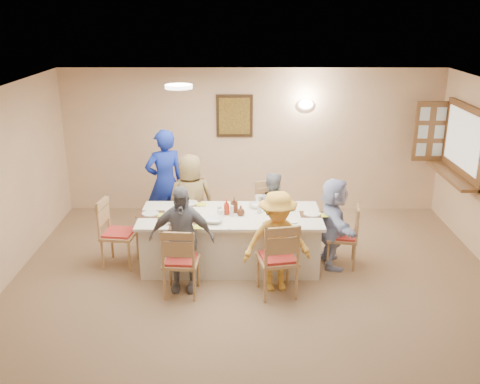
{
  "coord_description": "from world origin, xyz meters",
  "views": [
    {
      "loc": [
        -0.18,
        -5.52,
        3.46
      ],
      "look_at": [
        -0.2,
        1.4,
        1.05
      ],
      "focal_mm": 40.0,
      "sensor_mm": 36.0,
      "label": 1
    }
  ],
  "objects_px": {
    "diner_front_left": "(182,239)",
    "diner_right_end": "(333,223)",
    "chair_right_end": "(342,235)",
    "condiment_ketchup": "(227,207)",
    "diner_front_right": "(277,242)",
    "chair_back_right": "(271,213)",
    "chair_back_left": "(192,212)",
    "chair_front_right": "(277,257)",
    "diner_back_left": "(191,201)",
    "caregiver": "(165,182)",
    "diner_back_right": "(271,209)",
    "chair_left_end": "(119,233)",
    "dining_table": "(231,240)",
    "serving_hatch": "(464,143)",
    "chair_front_left": "(181,260)"
  },
  "relations": [
    {
      "from": "diner_front_left",
      "to": "diner_right_end",
      "type": "distance_m",
      "value": 2.13
    },
    {
      "from": "chair_right_end",
      "to": "condiment_ketchup",
      "type": "height_order",
      "value": "condiment_ketchup"
    },
    {
      "from": "diner_front_left",
      "to": "diner_front_right",
      "type": "relative_size",
      "value": 1.06
    },
    {
      "from": "chair_back_right",
      "to": "diner_front_right",
      "type": "relative_size",
      "value": 0.71
    },
    {
      "from": "chair_back_left",
      "to": "chair_front_right",
      "type": "distance_m",
      "value": 2.0
    },
    {
      "from": "diner_back_left",
      "to": "caregiver",
      "type": "distance_m",
      "value": 0.66
    },
    {
      "from": "diner_right_end",
      "to": "condiment_ketchup",
      "type": "relative_size",
      "value": 5.84
    },
    {
      "from": "chair_right_end",
      "to": "diner_back_right",
      "type": "bearing_deg",
      "value": -116.07
    },
    {
      "from": "diner_front_right",
      "to": "chair_left_end",
      "type": "bearing_deg",
      "value": 154.39
    },
    {
      "from": "caregiver",
      "to": "chair_front_right",
      "type": "bearing_deg",
      "value": 105.96
    },
    {
      "from": "caregiver",
      "to": "dining_table",
      "type": "bearing_deg",
      "value": 108.12
    },
    {
      "from": "chair_back_left",
      "to": "caregiver",
      "type": "height_order",
      "value": "caregiver"
    },
    {
      "from": "diner_back_left",
      "to": "diner_front_right",
      "type": "relative_size",
      "value": 1.07
    },
    {
      "from": "diner_back_right",
      "to": "caregiver",
      "type": "height_order",
      "value": "caregiver"
    },
    {
      "from": "diner_back_left",
      "to": "dining_table",
      "type": "bearing_deg",
      "value": 119.44
    },
    {
      "from": "serving_hatch",
      "to": "chair_left_end",
      "type": "xyz_separation_m",
      "value": [
        -5.09,
        -1.1,
        -1.01
      ]
    },
    {
      "from": "diner_right_end",
      "to": "condiment_ketchup",
      "type": "bearing_deg",
      "value": 87.1
    },
    {
      "from": "caregiver",
      "to": "chair_back_left",
      "type": "bearing_deg",
      "value": 117.85
    },
    {
      "from": "serving_hatch",
      "to": "chair_right_end",
      "type": "relative_size",
      "value": 1.68
    },
    {
      "from": "chair_left_end",
      "to": "diner_back_left",
      "type": "distance_m",
      "value": 1.19
    },
    {
      "from": "diner_front_left",
      "to": "diner_front_right",
      "type": "distance_m",
      "value": 1.2
    },
    {
      "from": "diner_back_left",
      "to": "diner_right_end",
      "type": "distance_m",
      "value": 2.13
    },
    {
      "from": "chair_back_right",
      "to": "diner_right_end",
      "type": "distance_m",
      "value": 1.16
    },
    {
      "from": "chair_back_left",
      "to": "caregiver",
      "type": "distance_m",
      "value": 0.68
    },
    {
      "from": "chair_back_right",
      "to": "chair_left_end",
      "type": "distance_m",
      "value": 2.29
    },
    {
      "from": "chair_front_left",
      "to": "chair_front_right",
      "type": "bearing_deg",
      "value": -176.49
    },
    {
      "from": "serving_hatch",
      "to": "chair_right_end",
      "type": "height_order",
      "value": "serving_hatch"
    },
    {
      "from": "serving_hatch",
      "to": "diner_right_end",
      "type": "height_order",
      "value": "serving_hatch"
    },
    {
      "from": "serving_hatch",
      "to": "condiment_ketchup",
      "type": "height_order",
      "value": "serving_hatch"
    },
    {
      "from": "caregiver",
      "to": "serving_hatch",
      "type": "bearing_deg",
      "value": 155.14
    },
    {
      "from": "chair_front_right",
      "to": "caregiver",
      "type": "relative_size",
      "value": 0.6
    },
    {
      "from": "diner_right_end",
      "to": "diner_back_left",
      "type": "bearing_deg",
      "value": 68.52
    },
    {
      "from": "chair_back_right",
      "to": "diner_front_right",
      "type": "bearing_deg",
      "value": -101.52
    },
    {
      "from": "chair_left_end",
      "to": "chair_front_right",
      "type": "bearing_deg",
      "value": -103.66
    },
    {
      "from": "serving_hatch",
      "to": "chair_back_right",
      "type": "xyz_separation_m",
      "value": [
        -2.94,
        -0.3,
        -1.03
      ]
    },
    {
      "from": "dining_table",
      "to": "diner_back_left",
      "type": "height_order",
      "value": "diner_back_left"
    },
    {
      "from": "chair_back_left",
      "to": "diner_back_right",
      "type": "bearing_deg",
      "value": -16.58
    },
    {
      "from": "dining_table",
      "to": "chair_front_right",
      "type": "relative_size",
      "value": 2.46
    },
    {
      "from": "diner_back_left",
      "to": "diner_right_end",
      "type": "relative_size",
      "value": 1.11
    },
    {
      "from": "diner_back_left",
      "to": "diner_front_right",
      "type": "distance_m",
      "value": 1.81
    },
    {
      "from": "chair_front_left",
      "to": "condiment_ketchup",
      "type": "height_order",
      "value": "condiment_ketchup"
    },
    {
      "from": "diner_front_left",
      "to": "serving_hatch",
      "type": "bearing_deg",
      "value": 24.86
    },
    {
      "from": "chair_front_right",
      "to": "chair_left_end",
      "type": "distance_m",
      "value": 2.29
    },
    {
      "from": "caregiver",
      "to": "condiment_ketchup",
      "type": "height_order",
      "value": "caregiver"
    },
    {
      "from": "serving_hatch",
      "to": "chair_back_left",
      "type": "bearing_deg",
      "value": -175.81
    },
    {
      "from": "dining_table",
      "to": "diner_back_right",
      "type": "bearing_deg",
      "value": 48.58
    },
    {
      "from": "chair_front_left",
      "to": "chair_right_end",
      "type": "relative_size",
      "value": 1.05
    },
    {
      "from": "chair_back_right",
      "to": "condiment_ketchup",
      "type": "relative_size",
      "value": 4.26
    },
    {
      "from": "diner_back_right",
      "to": "diner_front_left",
      "type": "relative_size",
      "value": 0.82
    },
    {
      "from": "chair_left_end",
      "to": "chair_front_left",
      "type": "bearing_deg",
      "value": -123.35
    }
  ]
}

